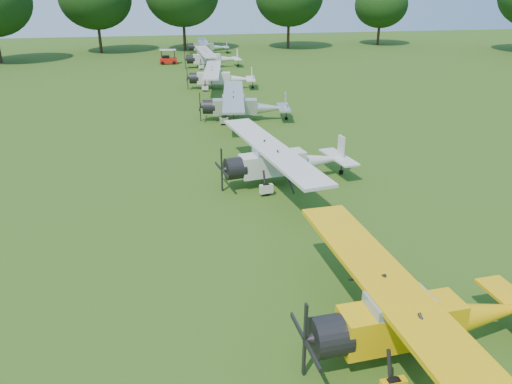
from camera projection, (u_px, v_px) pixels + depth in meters
ground at (278, 185)px, 26.95m from camera, size 160.00×160.00×0.00m
tree_belt at (351, 28)px, 24.53m from camera, size 137.36×130.27×14.52m
aircraft_2 at (419, 315)px, 14.29m from camera, size 7.59×12.10×2.38m
aircraft_3 at (282, 159)px, 26.77m from camera, size 7.51×11.88×2.33m
aircraft_4 at (242, 104)px, 38.79m from camera, size 7.16×11.35×2.23m
aircraft_5 at (219, 76)px, 50.17m from camera, size 6.98×11.07×2.17m
aircraft_6 at (211, 57)px, 62.36m from camera, size 7.06×11.22×2.21m
aircraft_7 at (207, 46)px, 74.33m from camera, size 6.21×9.89×1.95m
golf_cart at (168, 59)px, 65.17m from camera, size 2.23×1.47×1.84m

